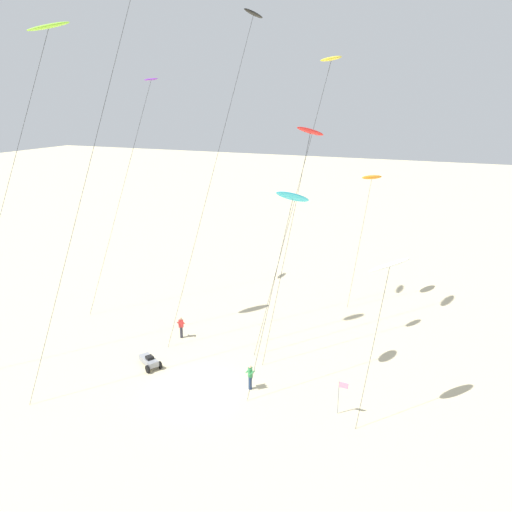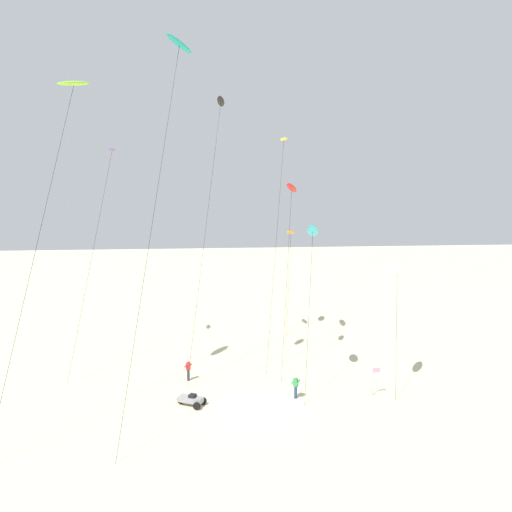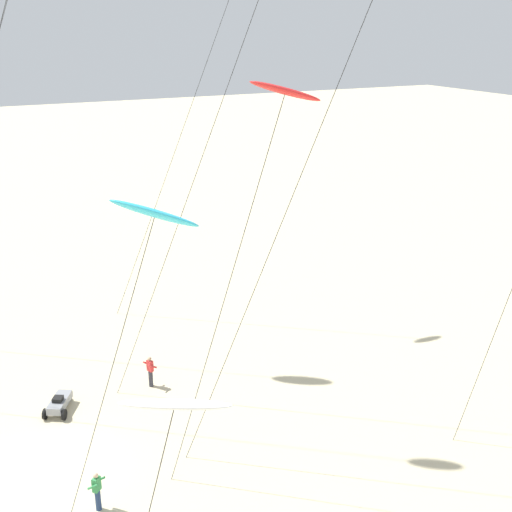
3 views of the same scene
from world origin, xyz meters
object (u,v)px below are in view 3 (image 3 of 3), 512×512
(kite_purple, at_px, (226,8))
(kite_cyan, at_px, (154,216))
(beach_buggy, at_px, (59,403))
(kite_white, at_px, (174,406))
(kite_flyer_middle, at_px, (150,371))
(kite_red, at_px, (283,98))
(kite_flyer_nearest, at_px, (97,490))

(kite_purple, bearing_deg, kite_cyan, -30.74)
(kite_purple, distance_m, beach_buggy, 22.44)
(kite_white, xyz_separation_m, kite_flyer_middle, (-15.37, 3.75, -8.03))
(kite_red, distance_m, beach_buggy, 18.43)
(kite_purple, relative_size, beach_buggy, 9.20)
(beach_buggy, bearing_deg, kite_purple, 119.91)
(kite_red, bearing_deg, kite_flyer_nearest, -99.62)
(kite_purple, relative_size, kite_cyan, 1.51)
(kite_red, bearing_deg, beach_buggy, -140.08)
(kite_flyer_nearest, relative_size, kite_flyer_middle, 1.00)
(kite_flyer_middle, bearing_deg, kite_red, 16.49)
(kite_cyan, bearing_deg, kite_purple, 149.26)
(kite_cyan, distance_m, kite_red, 5.81)
(kite_flyer_middle, distance_m, beach_buggy, 4.60)
(kite_white, relative_size, beach_buggy, 4.51)
(kite_white, distance_m, kite_cyan, 6.84)
(kite_purple, height_order, kite_cyan, kite_purple)
(kite_white, distance_m, kite_red, 11.01)
(kite_flyer_middle, bearing_deg, kite_white, -13.72)
(kite_purple, distance_m, kite_red, 16.44)
(kite_white, distance_m, kite_purple, 26.31)
(kite_white, relative_size, kite_purple, 0.49)
(kite_cyan, relative_size, kite_flyer_middle, 7.53)
(kite_flyer_middle, bearing_deg, kite_flyer_nearest, -30.26)
(kite_red, bearing_deg, kite_flyer_middle, -163.51)
(kite_cyan, bearing_deg, kite_flyer_middle, 166.97)
(kite_cyan, bearing_deg, beach_buggy, -165.25)
(kite_white, distance_m, beach_buggy, 17.38)
(kite_flyer_nearest, height_order, kite_flyer_middle, same)
(kite_flyer_nearest, distance_m, beach_buggy, 7.41)
(kite_flyer_nearest, bearing_deg, kite_red, 80.38)
(kite_purple, height_order, beach_buggy, kite_purple)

